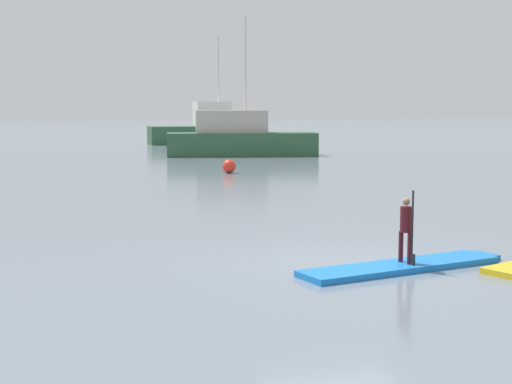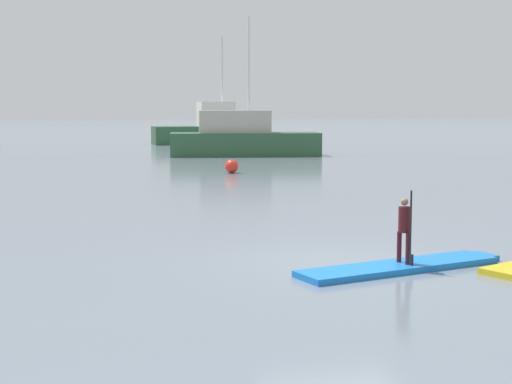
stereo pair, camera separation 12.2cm
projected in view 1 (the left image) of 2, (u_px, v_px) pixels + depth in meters
The scene contains 6 objects.
ground_plane at pixel (341, 262), 13.07m from camera, with size 240.00×240.00×0.00m, color slate.
paddleboard_near at pixel (404, 266), 12.50m from camera, with size 3.78×1.67×0.10m.
paddler_child_solo at pixel (406, 227), 12.42m from camera, with size 0.23×0.37×1.20m.
fishing_boat_green_midground at pixel (207, 129), 51.88m from camera, with size 7.68×2.55×7.16m.
motor_boat_small_navy at pixel (239, 139), 39.70m from camera, with size 7.88×3.23×7.09m.
mooring_buoy_near at pixel (229, 166), 29.86m from camera, with size 0.53×0.53×0.53m, color red.
Camera 1 is at (-4.38, -12.17, 2.66)m, focal length 54.19 mm.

